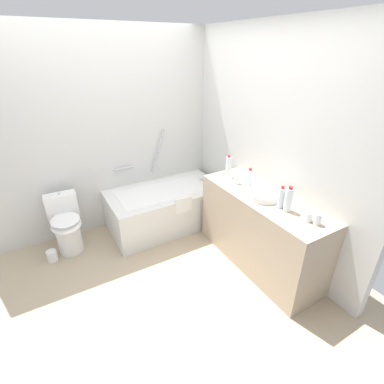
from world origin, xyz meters
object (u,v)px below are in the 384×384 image
at_px(water_bottle_1, 229,165).
at_px(drinking_glass_0, 308,217).
at_px(bathtub, 166,206).
at_px(drinking_glass_1, 232,175).
at_px(water_bottle_2, 289,200).
at_px(toilet_paper_roll, 52,256).
at_px(water_bottle_0, 249,179).
at_px(sink_basin, 264,195).
at_px(sink_faucet, 278,190).
at_px(water_bottle_3, 281,198).
at_px(toilet, 67,225).
at_px(drinking_glass_3, 318,219).
at_px(drinking_glass_2, 237,181).

bearing_deg(water_bottle_1, drinking_glass_0, -90.92).
distance_m(bathtub, drinking_glass_1, 1.07).
relative_size(water_bottle_2, toilet_paper_roll, 1.88).
xyz_separation_m(water_bottle_0, drinking_glass_1, (0.01, 0.32, -0.07)).
relative_size(bathtub, sink_basin, 4.47).
relative_size(drinking_glass_0, drinking_glass_1, 1.11).
height_order(sink_faucet, toilet_paper_roll, sink_faucet).
bearing_deg(sink_basin, drinking_glass_1, 88.06).
xyz_separation_m(water_bottle_3, drinking_glass_1, (0.02, 0.79, -0.07)).
distance_m(toilet, drinking_glass_1, 2.05).
xyz_separation_m(drinking_glass_0, drinking_glass_3, (0.03, -0.07, 0.01)).
distance_m(drinking_glass_0, drinking_glass_1, 1.09).
bearing_deg(water_bottle_2, drinking_glass_1, 89.18).
height_order(sink_faucet, water_bottle_2, water_bottle_2).
xyz_separation_m(toilet, toilet_paper_roll, (-0.23, -0.12, -0.28)).
distance_m(water_bottle_3, drinking_glass_1, 0.79).
distance_m(sink_basin, water_bottle_3, 0.24).
height_order(water_bottle_2, drinking_glass_1, water_bottle_2).
relative_size(water_bottle_1, water_bottle_2, 0.93).
xyz_separation_m(water_bottle_3, drinking_glass_2, (-0.03, 0.63, -0.07)).
height_order(bathtub, drinking_glass_3, bathtub).
distance_m(toilet, water_bottle_2, 2.52).
bearing_deg(water_bottle_1, water_bottle_3, -93.57).
distance_m(sink_basin, toilet_paper_roll, 2.50).
xyz_separation_m(water_bottle_3, toilet_paper_roll, (-2.03, 1.44, -0.89)).
bearing_deg(drinking_glass_3, sink_faucet, 76.81).
height_order(toilet, drinking_glass_1, drinking_glass_1).
bearing_deg(drinking_glass_3, drinking_glass_1, 91.90).
bearing_deg(toilet, bathtub, 88.59).
distance_m(water_bottle_2, drinking_glass_0, 0.24).
bearing_deg(drinking_glass_3, water_bottle_2, 99.76).
bearing_deg(water_bottle_0, drinking_glass_0, -88.08).
distance_m(water_bottle_2, drinking_glass_2, 0.71).
bearing_deg(drinking_glass_1, sink_basin, -91.94).
distance_m(bathtub, water_bottle_3, 1.70).
bearing_deg(toilet_paper_roll, water_bottle_2, -36.52).
bearing_deg(sink_faucet, toilet, 146.63).
bearing_deg(water_bottle_1, bathtub, 137.01).
xyz_separation_m(toilet, water_bottle_3, (1.80, -1.55, 0.61)).
bearing_deg(sink_faucet, drinking_glass_0, -107.55).
relative_size(sink_basin, drinking_glass_0, 3.90).
bearing_deg(drinking_glass_2, toilet, 152.51).
bearing_deg(water_bottle_2, drinking_glass_0, -83.59).
bearing_deg(water_bottle_3, toilet_paper_roll, 144.73).
bearing_deg(drinking_glass_0, toilet, 134.83).
xyz_separation_m(bathtub, drinking_glass_0, (0.58, -1.77, 0.61)).
bearing_deg(toilet_paper_roll, water_bottle_0, -25.21).
distance_m(sink_basin, drinking_glass_3, 0.61).
relative_size(water_bottle_0, drinking_glass_1, 2.99).
bearing_deg(bathtub, drinking_glass_1, -50.12).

